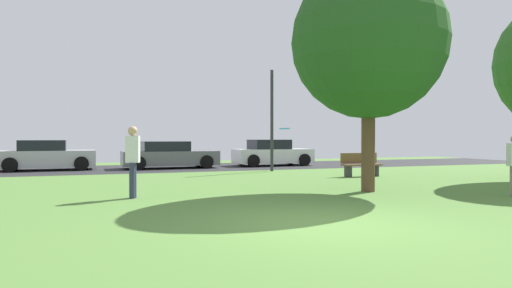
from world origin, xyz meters
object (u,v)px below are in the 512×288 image
parked_car_white (272,154)px  street_lamp_post (272,121)px  parked_car_silver (47,156)px  park_bench (361,164)px  parked_car_grey (169,156)px  frisbee_disc (285,129)px  maple_tree_near (368,42)px  person_catcher (133,158)px

parked_car_white → street_lamp_post: street_lamp_post is taller
parked_car_silver → park_bench: parked_car_silver is taller
parked_car_silver → parked_car_grey: (5.49, -0.62, -0.03)m
street_lamp_post → parked_car_silver: bearing=156.2°
parked_car_silver → parked_car_grey: bearing=-6.4°
parked_car_grey → park_bench: size_ratio=2.85×
parked_car_silver → parked_car_white: (11.00, -0.43, -0.00)m
parked_car_grey → street_lamp_post: bearing=-42.0°
frisbee_disc → park_bench: (5.32, 4.71, -1.26)m
frisbee_disc → parked_car_grey: (-0.72, 12.12, -1.11)m
parked_car_white → park_bench: parked_car_white is taller
maple_tree_near → street_lamp_post: size_ratio=1.40×
street_lamp_post → park_bench: bearing=-61.6°
parked_car_silver → parked_car_white: parked_car_white is taller
maple_tree_near → frisbee_disc: 3.63m
maple_tree_near → street_lamp_post: maple_tree_near is taller
parked_car_white → frisbee_disc: bearing=-111.2°
person_catcher → parked_car_silver: person_catcher is taller
parked_car_grey → street_lamp_post: (3.94, -3.55, 1.64)m
person_catcher → park_bench: (8.88, 3.51, -0.53)m
person_catcher → parked_car_grey: person_catcher is taller
parked_car_silver → street_lamp_post: (9.44, -4.17, 1.61)m
maple_tree_near → parked_car_silver: maple_tree_near is taller
maple_tree_near → frisbee_disc: bearing=-172.7°
street_lamp_post → parked_car_white: bearing=67.4°
frisbee_disc → park_bench: 7.21m
maple_tree_near → street_lamp_post: (0.54, 8.23, -1.89)m
maple_tree_near → parked_car_silver: 15.65m
maple_tree_near → parked_car_grey: (-3.40, 11.78, -3.53)m
person_catcher → parked_car_silver: size_ratio=0.43×
park_bench → maple_tree_near: bearing=58.9°
frisbee_disc → park_bench: size_ratio=0.24×
person_catcher → frisbee_disc: person_catcher is taller
frisbee_disc → parked_car_white: (4.79, 12.31, -1.08)m
maple_tree_near → person_catcher: bearing=172.2°
parked_car_silver → person_catcher: bearing=-77.1°
person_catcher → maple_tree_near: bearing=10.8°
person_catcher → parked_car_white: person_catcher is taller
parked_car_white → park_bench: size_ratio=2.56×
frisbee_disc → park_bench: bearing=41.5°
person_catcher → parked_car_white: (8.35, 11.11, -0.36)m
maple_tree_near → person_catcher: maple_tree_near is taller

